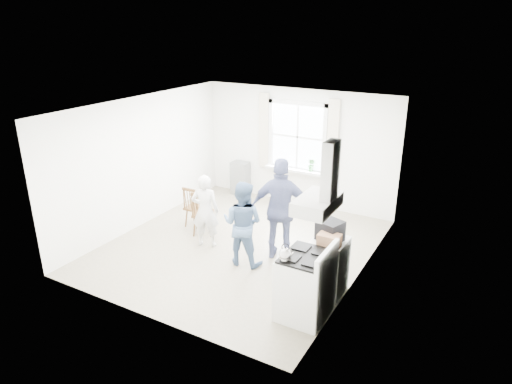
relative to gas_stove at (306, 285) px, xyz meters
name	(u,v)px	position (x,y,z in m)	size (l,w,h in m)	color
room_shell	(239,180)	(-1.91, 1.35, 0.82)	(4.62, 5.12, 2.64)	gray
window_assembly	(297,141)	(-1.91, 3.80, 0.98)	(1.88, 0.24, 1.70)	white
range_hood	(322,193)	(0.16, 0.00, 1.42)	(0.45, 0.76, 0.94)	silver
shelf_unit	(240,178)	(-3.31, 3.68, -0.08)	(0.40, 0.30, 0.80)	gray
gas_stove	(306,285)	(0.00, 0.00, 0.00)	(0.68, 0.76, 1.12)	white
kettle	(285,254)	(-0.20, -0.26, 0.55)	(0.17, 0.17, 0.25)	silver
low_cabinet	(328,266)	(0.07, 0.70, -0.03)	(0.50, 0.55, 0.90)	silver
stereo_stack	(330,231)	(0.06, 0.69, 0.57)	(0.42, 0.40, 0.31)	black
cardboard_box	(329,241)	(0.14, 0.48, 0.52)	(0.31, 0.22, 0.20)	#A77551
windsor_chair_a	(202,209)	(-2.77, 1.38, 0.08)	(0.51, 0.51, 0.92)	#4E3219
windsor_chair_b	(192,203)	(-3.15, 1.58, 0.04)	(0.37, 0.37, 0.87)	#4E3219
person_left	(205,211)	(-2.46, 1.07, 0.21)	(0.51, 0.51, 1.39)	silver
person_mid	(243,223)	(-1.54, 0.85, 0.26)	(0.72, 0.72, 1.49)	slate
person_right	(281,210)	(-1.06, 1.35, 0.43)	(1.07, 1.07, 1.82)	navy
potted_plant	(311,165)	(-1.51, 3.71, 0.51)	(0.16, 0.16, 0.29)	#306E34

